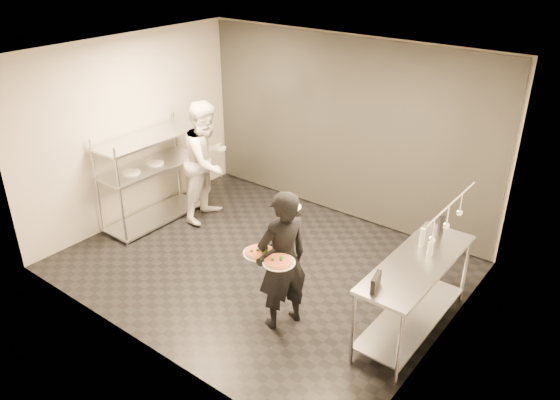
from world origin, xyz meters
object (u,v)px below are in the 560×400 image
Objects in this scene: pizza_plate_far at (279,262)px; pass_rack at (151,175)px; waiter at (282,261)px; chef at (207,161)px; bottle_dark at (441,224)px; prep_counter at (415,284)px; bottle_clear at (430,248)px; salad_plate at (290,205)px; bottle_green at (422,237)px; pos_monitor at (376,282)px; pizza_plate_near at (259,252)px.

pass_rack is at bearing 162.40° from pizza_plate_far.
chef is (-2.50, 1.39, 0.10)m from waiter.
bottle_dark is (4.27, 0.71, 0.28)m from pass_rack.
pizza_plate_far reaches higher than prep_counter.
prep_counter is 8.49× the size of bottle_clear.
salad_plate reaches higher than prep_counter.
pizza_plate_far is at bearing -132.38° from chef.
pass_rack is 4.39m from bottle_clear.
pass_rack is 3.08m from salad_plate.
bottle_green is 0.88× the size of bottle_dark.
pos_monitor reaches higher than pizza_plate_far.
pass_rack is 4.34m from bottle_dark.
bottle_dark is (-0.11, 0.54, 0.02)m from bottle_clear.
pass_rack is at bearing -179.97° from prep_counter.
pizza_plate_far is (2.65, -1.65, 0.08)m from chef.
pos_monitor is (1.11, 0.06, 0.16)m from waiter.
bottle_green is at bearing 136.55° from bottle_clear.
waiter is 2.87m from chef.
pizza_plate_far is 1.67m from bottle_green.
pizza_plate_far is 1.36× the size of salad_plate.
pass_rack is at bearing -82.38° from waiter.
pos_monitor is 0.91m from bottle_clear.
bottle_clear reaches higher than pizza_plate_near.
pizza_plate_near is 0.30m from pizza_plate_far.
waiter is 1.12m from pos_monitor.
bottle_green reaches higher than bottle_clear.
pizza_plate_near is 1.62× the size of bottle_green.
pizza_plate_near is 1.39× the size of salad_plate.
prep_counter is 7.27× the size of bottle_dark.
bottle_green is at bearing 33.22° from salad_plate.
waiter is (-1.23, -0.78, 0.22)m from prep_counter.
chef is at bearing -97.41° from waiter.
pass_rack is at bearing -175.57° from bottle_green.
pizza_plate_far is at bearing -63.58° from salad_plate.
salad_plate is at bearing -9.24° from pass_rack.
pizza_plate_far is 1.01m from pos_monitor.
prep_counter is 0.82m from pos_monitor.
pass_rack is at bearing -170.58° from bottle_dark.
chef is at bearing -178.54° from bottle_dark.
pizza_plate_near is (2.95, -0.99, 0.23)m from pass_rack.
chef is 2.85m from pizza_plate_near.
prep_counter is 8.01× the size of pos_monitor.
pass_rack is 3.42m from pizza_plate_far.
bottle_dark is (1.17, 1.49, 0.20)m from waiter.
prep_counter is at bearing 35.80° from pizza_plate_near.
bottle_dark is at bearing 9.42° from pass_rack.
chef reaches higher than bottle_green.
pizza_plate_near is at bearing -179.46° from pos_monitor.
bottle_green is at bearing 108.79° from prep_counter.
waiter reaches higher than bottle_green.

